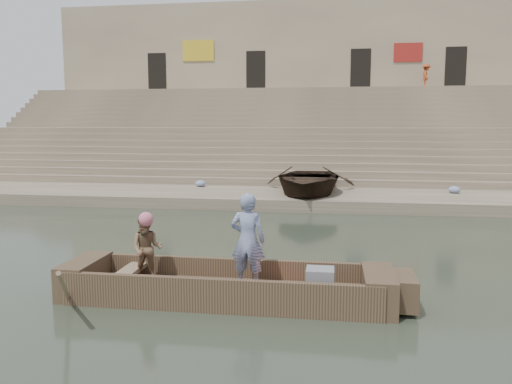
% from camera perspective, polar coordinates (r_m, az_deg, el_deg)
% --- Properties ---
extents(ground, '(120.00, 120.00, 0.00)m').
position_cam_1_polar(ground, '(11.98, -7.87, -6.89)').
color(ground, '#2B3628').
rests_on(ground, ground).
extents(lower_landing, '(32.00, 4.00, 0.40)m').
position_cam_1_polar(lower_landing, '(19.60, -1.26, -0.57)').
color(lower_landing, gray).
rests_on(lower_landing, ground).
extents(mid_landing, '(32.00, 3.00, 2.80)m').
position_cam_1_polar(mid_landing, '(26.87, 1.48, 4.21)').
color(mid_landing, gray).
rests_on(mid_landing, ground).
extents(upper_landing, '(32.00, 3.00, 5.20)m').
position_cam_1_polar(upper_landing, '(33.78, 2.97, 6.93)').
color(upper_landing, gray).
rests_on(upper_landing, ground).
extents(ghat_steps, '(32.00, 11.00, 5.20)m').
position_cam_1_polar(ghat_steps, '(28.52, 1.90, 5.21)').
color(ghat_steps, gray).
rests_on(ghat_steps, ground).
extents(building_wall, '(32.00, 5.07, 11.20)m').
position_cam_1_polar(building_wall, '(37.85, 3.61, 11.54)').
color(building_wall, tan).
rests_on(building_wall, ground).
extents(main_rowboat, '(5.00, 1.30, 0.22)m').
position_cam_1_polar(main_rowboat, '(8.89, -3.44, -11.25)').
color(main_rowboat, brown).
rests_on(main_rowboat, ground).
extents(rowboat_trim, '(6.04, 2.63, 1.84)m').
position_cam_1_polar(rowboat_trim, '(8.79, -2.09, -10.13)').
color(rowboat_trim, brown).
rests_on(rowboat_trim, ground).
extents(standing_man, '(0.62, 0.43, 1.62)m').
position_cam_1_polar(standing_man, '(8.66, -0.92, -5.41)').
color(standing_man, navy).
rests_on(standing_man, main_rowboat).
extents(rowing_man, '(0.62, 0.51, 1.17)m').
position_cam_1_polar(rowing_man, '(9.24, -12.09, -6.20)').
color(rowing_man, '#28794B').
rests_on(rowing_man, main_rowboat).
extents(television, '(0.46, 0.42, 0.40)m').
position_cam_1_polar(television, '(8.62, 7.08, -9.75)').
color(television, gray).
rests_on(television, main_rowboat).
extents(beached_rowboat, '(3.64, 5.01, 1.02)m').
position_cam_1_polar(beached_rowboat, '(19.27, 5.76, 1.38)').
color(beached_rowboat, '#2D2116').
rests_on(beached_rowboat, lower_landing).
extents(pedestrian, '(0.64, 1.02, 1.52)m').
position_cam_1_polar(pedestrian, '(34.40, 18.47, 12.17)').
color(pedestrian, '#A9421C').
rests_on(pedestrian, upper_landing).
extents(cloth_bundles, '(10.41, 0.98, 0.26)m').
position_cam_1_polar(cloth_bundles, '(20.38, 7.29, 0.62)').
color(cloth_bundles, '#3F5999').
rests_on(cloth_bundles, lower_landing).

